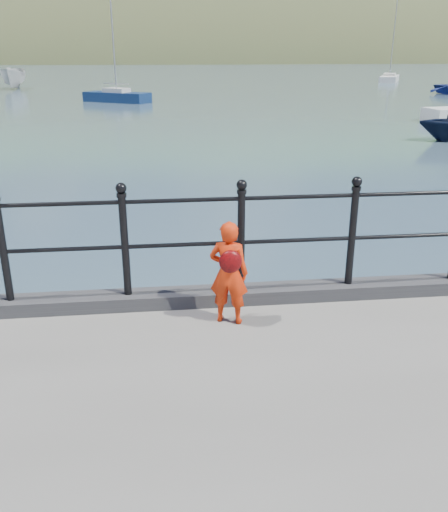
{
  "coord_description": "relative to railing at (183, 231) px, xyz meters",
  "views": [
    {
      "loc": [
        -0.2,
        -5.44,
        3.55
      ],
      "look_at": [
        0.41,
        -0.2,
        1.55
      ],
      "focal_mm": 38.0,
      "sensor_mm": 36.0,
      "label": 1
    }
  ],
  "objects": [
    {
      "name": "ground",
      "position": [
        -0.0,
        0.15,
        -1.82
      ],
      "size": [
        600.0,
        600.0,
        0.0
      ],
      "primitive_type": "plane",
      "color": "#2D4251",
      "rests_on": "ground"
    },
    {
      "name": "kerb",
      "position": [
        -0.0,
        -0.0,
        -0.75
      ],
      "size": [
        60.0,
        0.3,
        0.15
      ],
      "primitive_type": "cube",
      "color": "#28282B",
      "rests_on": "quay"
    },
    {
      "name": "railing",
      "position": [
        0.0,
        0.0,
        0.0
      ],
      "size": [
        18.11,
        0.11,
        1.2
      ],
      "color": "black",
      "rests_on": "kerb"
    },
    {
      "name": "far_shore",
      "position": [
        38.34,
        239.56,
        -24.39
      ],
      "size": [
        830.0,
        200.0,
        156.0
      ],
      "color": "#333A21",
      "rests_on": "ground"
    },
    {
      "name": "child",
      "position": [
        0.41,
        -0.46,
        -0.29
      ],
      "size": [
        0.44,
        0.37,
        1.05
      ],
      "rotation": [
        0.0,
        0.0,
        2.81
      ],
      "color": "red",
      "rests_on": "quay"
    },
    {
      "name": "launch_white",
      "position": [
        -14.08,
        52.19,
        -0.78
      ],
      "size": [
        2.28,
        5.51,
        2.09
      ],
      "primitive_type": "imported",
      "rotation": [
        0.0,
        0.0,
        0.04
      ],
      "color": "silver",
      "rests_on": "ground"
    },
    {
      "name": "sailboat_far",
      "position": [
        27.96,
        61.35,
        -1.48
      ],
      "size": [
        4.85,
        7.14,
        9.94
      ],
      "rotation": [
        0.0,
        0.0,
        1.11
      ],
      "color": "silver",
      "rests_on": "ground"
    },
    {
      "name": "sailboat_port",
      "position": [
        -3.21,
        36.72,
        -1.48
      ],
      "size": [
        5.15,
        4.15,
        7.52
      ],
      "rotation": [
        0.0,
        0.0,
        -0.58
      ],
      "color": "navy",
      "rests_on": "ground"
    }
  ]
}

